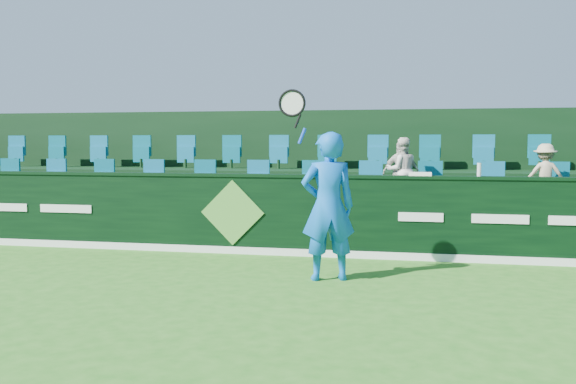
% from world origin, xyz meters
% --- Properties ---
extents(ground, '(60.00, 60.00, 0.00)m').
position_xyz_m(ground, '(0.00, 0.00, 0.00)').
color(ground, '#256D19').
rests_on(ground, ground).
extents(sponsor_hoarding, '(16.00, 0.25, 1.35)m').
position_xyz_m(sponsor_hoarding, '(0.00, 4.00, 0.67)').
color(sponsor_hoarding, black).
rests_on(sponsor_hoarding, ground).
extents(stand_tier_front, '(16.00, 2.00, 0.80)m').
position_xyz_m(stand_tier_front, '(0.00, 5.10, 0.40)').
color(stand_tier_front, black).
rests_on(stand_tier_front, ground).
extents(stand_tier_back, '(16.00, 1.80, 1.30)m').
position_xyz_m(stand_tier_back, '(0.00, 7.00, 0.65)').
color(stand_tier_back, black).
rests_on(stand_tier_back, ground).
extents(stand_rear, '(16.00, 4.10, 2.60)m').
position_xyz_m(stand_rear, '(0.00, 7.44, 1.22)').
color(stand_rear, black).
rests_on(stand_rear, ground).
extents(seat_row_front, '(13.50, 0.50, 0.60)m').
position_xyz_m(seat_row_front, '(0.00, 5.50, 1.10)').
color(seat_row_front, '#106689').
rests_on(seat_row_front, stand_tier_front).
extents(seat_row_back, '(13.50, 0.50, 0.60)m').
position_xyz_m(seat_row_back, '(0.00, 7.30, 1.60)').
color(seat_row_back, '#106689').
rests_on(seat_row_back, stand_tier_back).
extents(tennis_player, '(1.15, 0.70, 2.65)m').
position_xyz_m(tennis_player, '(1.87, 2.20, 1.02)').
color(tennis_player, blue).
rests_on(tennis_player, ground).
extents(spectator_left, '(0.67, 0.59, 1.17)m').
position_xyz_m(spectator_left, '(2.75, 5.12, 1.38)').
color(spectator_left, white).
rests_on(spectator_left, stand_tier_front).
extents(spectator_middle, '(0.68, 0.39, 1.10)m').
position_xyz_m(spectator_middle, '(2.74, 5.12, 1.35)').
color(spectator_middle, beige).
rests_on(spectator_middle, stand_tier_front).
extents(spectator_right, '(0.70, 0.43, 1.06)m').
position_xyz_m(spectator_right, '(5.15, 5.12, 1.33)').
color(spectator_right, '#C1B088').
rests_on(spectator_right, stand_tier_front).
extents(towel, '(0.36, 0.23, 0.05)m').
position_xyz_m(towel, '(3.08, 4.00, 1.38)').
color(towel, white).
rests_on(towel, sponsor_hoarding).
extents(drinks_bottle, '(0.07, 0.07, 0.21)m').
position_xyz_m(drinks_bottle, '(3.98, 4.00, 1.45)').
color(drinks_bottle, silver).
rests_on(drinks_bottle, sponsor_hoarding).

